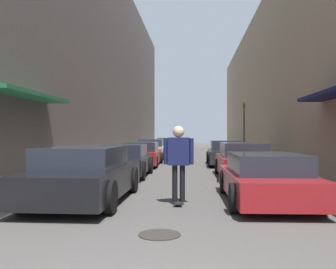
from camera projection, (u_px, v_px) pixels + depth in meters
The scene contains 17 objects.
ground at pixel (186, 161), 22.85m from camera, with size 111.04×111.04×0.00m, color #4C4947.
curb_strip_left at pixel (131, 156), 28.18m from camera, with size 1.80×50.47×0.12m.
curb_strip_right at pixel (245, 156), 27.59m from camera, with size 1.80×50.47×0.12m.
building_row_left at pixel (94, 63), 28.37m from camera, with size 4.90×50.47×14.09m.
building_row_right at pixel (285, 83), 27.38m from camera, with size 4.90×50.47×10.92m.
parked_car_left_0 at pixel (85, 175), 9.23m from camera, with size 2.08×4.80×1.36m.
parked_car_left_1 at pixel (125, 161), 14.66m from camera, with size 1.86×3.94×1.27m.
parked_car_left_2 at pixel (142, 154), 19.81m from camera, with size 1.99×4.78×1.25m.
parked_car_left_3 at pixel (152, 149), 25.56m from camera, with size 1.96×4.35×1.33m.
parked_car_left_4 at pixel (162, 147), 31.15m from camera, with size 2.01×4.34×1.27m.
parked_car_left_5 at pixel (166, 145), 36.73m from camera, with size 1.91×4.75×1.31m.
parked_car_right_0 at pixel (265, 179), 9.11m from camera, with size 1.98×4.45×1.20m.
parked_car_right_1 at pixel (243, 161), 14.30m from camera, with size 1.94×4.42×1.34m.
parked_car_right_2 at pixel (227, 153), 20.00m from camera, with size 2.06×4.43×1.33m.
skateboarder at pixel (179, 156), 8.87m from camera, with size 0.72×0.78×1.86m.
manhole_cover at pixel (159, 235), 6.17m from camera, with size 0.70×0.70×0.02m.
traffic_light at pixel (244, 123), 26.11m from camera, with size 0.16×0.22×3.81m.
Camera 1 is at (0.48, -2.68, 1.67)m, focal length 40.00 mm.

